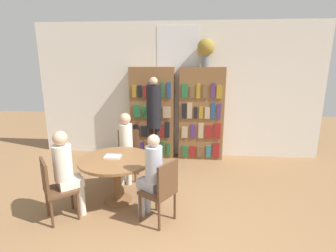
% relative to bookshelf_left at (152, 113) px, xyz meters
% --- Properties ---
extents(ground_plane, '(16.00, 16.00, 0.00)m').
position_rel_bookshelf_left_xyz_m(ground_plane, '(0.55, -3.07, -1.01)').
color(ground_plane, olive).
extents(wall_back, '(6.40, 0.07, 3.00)m').
position_rel_bookshelf_left_xyz_m(wall_back, '(0.55, 0.19, 0.49)').
color(wall_back, silver).
rests_on(wall_back, ground_plane).
extents(bookshelf_left, '(0.97, 0.34, 2.04)m').
position_rel_bookshelf_left_xyz_m(bookshelf_left, '(0.00, 0.00, 0.00)').
color(bookshelf_left, brown).
rests_on(bookshelf_left, ground_plane).
extents(bookshelf_right, '(0.97, 0.34, 2.04)m').
position_rel_bookshelf_left_xyz_m(bookshelf_right, '(1.09, -0.00, 0.00)').
color(bookshelf_right, brown).
rests_on(bookshelf_right, ground_plane).
extents(flower_vase, '(0.36, 0.36, 0.58)m').
position_rel_bookshelf_left_xyz_m(flower_vase, '(1.15, 0.00, 1.39)').
color(flower_vase, slate).
rests_on(flower_vase, bookshelf_right).
extents(reading_table, '(1.15, 1.15, 0.71)m').
position_rel_bookshelf_left_xyz_m(reading_table, '(-0.26, -2.08, -0.43)').
color(reading_table, brown).
rests_on(reading_table, ground_plane).
extents(chair_near_camera, '(0.56, 0.56, 0.90)m').
position_rel_bookshelf_left_xyz_m(chair_near_camera, '(-0.97, -2.65, -0.51)').
color(chair_near_camera, brown).
rests_on(chair_near_camera, ground_plane).
extents(chair_left_side, '(0.42, 0.42, 0.90)m').
position_rel_bookshelf_left_xyz_m(chair_left_side, '(-0.30, -1.17, -0.51)').
color(chair_left_side, brown).
rests_on(chair_left_side, ground_plane).
extents(chair_far_side, '(0.55, 0.55, 0.90)m').
position_rel_bookshelf_left_xyz_m(chair_far_side, '(0.50, -2.58, -0.51)').
color(chair_far_side, brown).
rests_on(chair_far_side, ground_plane).
extents(seated_reader_left, '(0.25, 0.36, 1.27)m').
position_rel_bookshelf_left_xyz_m(seated_reader_left, '(-0.29, -1.35, -0.29)').
color(seated_reader_left, silver).
rests_on(seated_reader_left, ground_plane).
extents(seated_reader_right, '(0.39, 0.37, 1.24)m').
position_rel_bookshelf_left_xyz_m(seated_reader_right, '(0.35, -2.47, -0.33)').
color(seated_reader_right, '#B2B7C6').
rests_on(seated_reader_right, ground_plane).
extents(seated_reader_back, '(0.41, 0.40, 1.27)m').
position_rel_bookshelf_left_xyz_m(seated_reader_back, '(-0.83, -2.53, -0.29)').
color(seated_reader_back, silver).
rests_on(seated_reader_back, ground_plane).
extents(librarian_standing, '(0.30, 0.57, 1.85)m').
position_rel_bookshelf_left_xyz_m(librarian_standing, '(0.11, -0.50, 0.13)').
color(librarian_standing, black).
rests_on(librarian_standing, ground_plane).
extents(open_book_on_table, '(0.24, 0.18, 0.03)m').
position_rel_bookshelf_left_xyz_m(open_book_on_table, '(-0.32, -2.04, -0.29)').
color(open_book_on_table, silver).
rests_on(open_book_on_table, reading_table).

